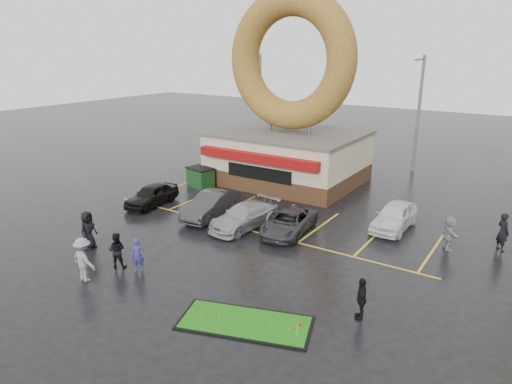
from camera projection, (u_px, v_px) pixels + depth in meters
The scene contains 18 objects.
ground at pixel (210, 253), 22.15m from camera, with size 120.00×120.00×0.00m, color black.
donut_shop at pixel (289, 121), 32.70m from camera, with size 10.20×8.70×13.50m.
streetlight_left at pixel (260, 101), 41.80m from camera, with size 0.40×2.21×9.00m.
streetlight_mid at pixel (418, 112), 35.27m from camera, with size 0.40×2.21×9.00m.
car_black at pixel (152, 195), 28.64m from camera, with size 1.59×3.96×1.35m, color black.
car_dgrey at pixel (211, 205), 26.63m from camera, with size 1.54×4.43×1.46m, color #2D2C2F.
car_silver at pixel (244, 216), 25.10m from camera, with size 1.86×4.57×1.33m, color #A0A0A5.
car_grey at pixel (289, 222), 24.39m from camera, with size 2.00×4.33×1.20m, color #323235.
car_white at pixel (394, 216), 24.92m from camera, with size 1.68×4.19×1.43m, color silver.
person_blue at pixel (138, 255), 20.16m from camera, with size 0.56×0.37×1.54m, color navy.
person_blackjkt at pixel (117, 250), 20.48m from camera, with size 0.80×0.63×1.66m, color black.
person_hoodie at pixel (84, 260), 19.27m from camera, with size 1.26×0.72×1.95m, color gray.
person_bystander at pixel (88, 230), 22.39m from camera, with size 0.94×0.61×1.93m, color black.
person_cameraman at pixel (361, 298), 16.59m from camera, with size 0.95×0.40×1.63m, color black.
person_walker_near at pixel (449, 233), 22.31m from camera, with size 1.61×0.51×1.74m, color gray.
person_walker_far at pixel (503, 232), 22.16m from camera, with size 0.70×0.46×1.93m, color black.
dumpster at pixel (200, 178), 32.53m from camera, with size 1.80×1.20×1.30m, color #1C4920.
putting_green at pixel (245, 323), 16.47m from camera, with size 5.20×3.46×0.60m.
Camera 1 is at (12.96, -15.67, 9.54)m, focal length 32.00 mm.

